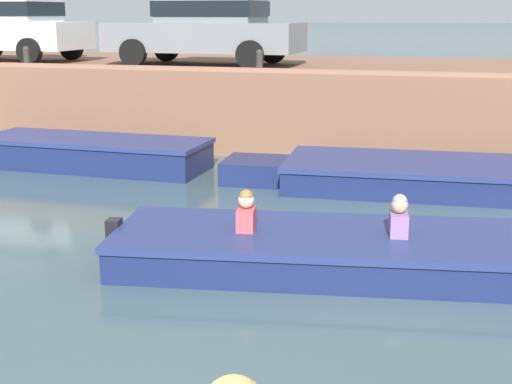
{
  "coord_description": "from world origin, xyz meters",
  "views": [
    {
      "loc": [
        1.68,
        -2.3,
        2.89
      ],
      "look_at": [
        -0.07,
        4.01,
        1.24
      ],
      "focal_mm": 50.0,
      "sensor_mm": 36.0,
      "label": 1
    }
  ],
  "objects_px": {
    "boat_moored_central_navy": "(444,177)",
    "mooring_bollard_mid": "(260,60)",
    "boat_moored_west_navy": "(83,153)",
    "motorboat_passing": "(351,251)",
    "mooring_bollard_west": "(27,55)",
    "car_leftmost_white": "(9,26)",
    "car_left_inner_grey": "(207,27)"
  },
  "relations": [
    {
      "from": "boat_moored_west_navy",
      "to": "motorboat_passing",
      "type": "height_order",
      "value": "motorboat_passing"
    },
    {
      "from": "boat_moored_west_navy",
      "to": "car_left_inner_grey",
      "type": "relative_size",
      "value": 1.21
    },
    {
      "from": "motorboat_passing",
      "to": "car_leftmost_white",
      "type": "xyz_separation_m",
      "value": [
        -9.52,
        7.73,
        2.35
      ]
    },
    {
      "from": "boat_moored_west_navy",
      "to": "motorboat_passing",
      "type": "distance_m",
      "value": 7.13
    },
    {
      "from": "boat_moored_central_navy",
      "to": "motorboat_passing",
      "type": "height_order",
      "value": "motorboat_passing"
    },
    {
      "from": "boat_moored_central_navy",
      "to": "mooring_bollard_west",
      "type": "height_order",
      "value": "mooring_bollard_west"
    },
    {
      "from": "boat_moored_west_navy",
      "to": "boat_moored_central_navy",
      "type": "distance_m",
      "value": 6.7
    },
    {
      "from": "mooring_bollard_mid",
      "to": "boat_moored_west_navy",
      "type": "bearing_deg",
      "value": -146.06
    },
    {
      "from": "mooring_bollard_west",
      "to": "mooring_bollard_mid",
      "type": "height_order",
      "value": "same"
    },
    {
      "from": "car_left_inner_grey",
      "to": "mooring_bollard_mid",
      "type": "distance_m",
      "value": 2.3
    },
    {
      "from": "boat_moored_west_navy",
      "to": "mooring_bollard_mid",
      "type": "bearing_deg",
      "value": 33.94
    },
    {
      "from": "boat_moored_west_navy",
      "to": "car_leftmost_white",
      "type": "height_order",
      "value": "car_leftmost_white"
    },
    {
      "from": "mooring_bollard_west",
      "to": "mooring_bollard_mid",
      "type": "bearing_deg",
      "value": 0.0
    },
    {
      "from": "motorboat_passing",
      "to": "mooring_bollard_west",
      "type": "xyz_separation_m",
      "value": [
        -8.12,
        6.22,
        1.75
      ]
    },
    {
      "from": "mooring_bollard_mid",
      "to": "boat_moored_central_navy",
      "type": "bearing_deg",
      "value": -28.46
    },
    {
      "from": "car_leftmost_white",
      "to": "mooring_bollard_west",
      "type": "xyz_separation_m",
      "value": [
        1.4,
        -1.51,
        -0.61
      ]
    },
    {
      "from": "boat_moored_central_navy",
      "to": "mooring_bollard_mid",
      "type": "xyz_separation_m",
      "value": [
        -3.74,
        2.03,
        1.73
      ]
    },
    {
      "from": "car_left_inner_grey",
      "to": "mooring_bollard_west",
      "type": "xyz_separation_m",
      "value": [
        -3.7,
        -1.51,
        -0.61
      ]
    },
    {
      "from": "motorboat_passing",
      "to": "car_left_inner_grey",
      "type": "height_order",
      "value": "car_left_inner_grey"
    },
    {
      "from": "car_left_inner_grey",
      "to": "mooring_bollard_west",
      "type": "distance_m",
      "value": 4.04
    },
    {
      "from": "car_leftmost_white",
      "to": "mooring_bollard_west",
      "type": "relative_size",
      "value": 8.82
    },
    {
      "from": "boat_moored_central_navy",
      "to": "motorboat_passing",
      "type": "xyz_separation_m",
      "value": [
        -0.95,
        -4.19,
        -0.01
      ]
    },
    {
      "from": "boat_moored_central_navy",
      "to": "mooring_bollard_mid",
      "type": "relative_size",
      "value": 15.8
    },
    {
      "from": "car_left_inner_grey",
      "to": "mooring_bollard_mid",
      "type": "bearing_deg",
      "value": -42.88
    },
    {
      "from": "boat_moored_west_navy",
      "to": "mooring_bollard_west",
      "type": "height_order",
      "value": "mooring_bollard_west"
    },
    {
      "from": "motorboat_passing",
      "to": "mooring_bollard_west",
      "type": "distance_m",
      "value": 10.37
    },
    {
      "from": "boat_moored_central_navy",
      "to": "mooring_bollard_mid",
      "type": "distance_m",
      "value": 4.59
    },
    {
      "from": "mooring_bollard_west",
      "to": "car_leftmost_white",
      "type": "bearing_deg",
      "value": 132.76
    },
    {
      "from": "boat_moored_west_navy",
      "to": "car_left_inner_grey",
      "type": "bearing_deg",
      "value": 69.2
    },
    {
      "from": "boat_moored_west_navy",
      "to": "motorboat_passing",
      "type": "bearing_deg",
      "value": -36.33
    },
    {
      "from": "mooring_bollard_west",
      "to": "mooring_bollard_mid",
      "type": "distance_m",
      "value": 5.33
    },
    {
      "from": "boat_moored_west_navy",
      "to": "mooring_bollard_west",
      "type": "relative_size",
      "value": 11.85
    }
  ]
}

